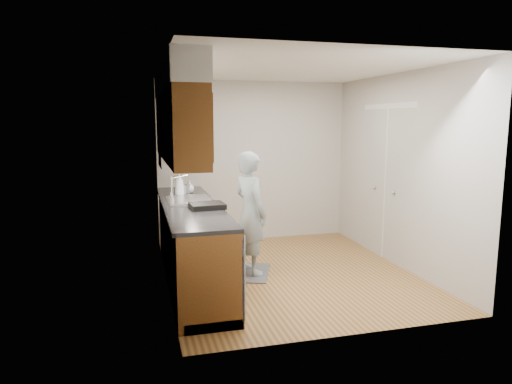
# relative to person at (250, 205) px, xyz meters

# --- Properties ---
(floor) EXTENTS (3.50, 3.50, 0.00)m
(floor) POSITION_rel_person_xyz_m (0.47, -0.10, -0.87)
(floor) COLOR #A0763C
(floor) RESTS_ON ground
(ceiling) EXTENTS (3.50, 3.50, 0.00)m
(ceiling) POSITION_rel_person_xyz_m (0.47, -0.10, 1.63)
(ceiling) COLOR white
(ceiling) RESTS_ON wall_left
(wall_left) EXTENTS (0.02, 3.50, 2.50)m
(wall_left) POSITION_rel_person_xyz_m (-1.03, -0.10, 0.38)
(wall_left) COLOR #BAB6AE
(wall_left) RESTS_ON floor
(wall_right) EXTENTS (0.02, 3.50, 2.50)m
(wall_right) POSITION_rel_person_xyz_m (1.97, -0.10, 0.38)
(wall_right) COLOR #BAB6AE
(wall_right) RESTS_ON floor
(wall_back) EXTENTS (3.00, 0.02, 2.50)m
(wall_back) POSITION_rel_person_xyz_m (0.47, 1.65, 0.38)
(wall_back) COLOR #BAB6AE
(wall_back) RESTS_ON floor
(counter) EXTENTS (0.64, 2.80, 1.30)m
(counter) POSITION_rel_person_xyz_m (-0.73, -0.10, -0.38)
(counter) COLOR brown
(counter) RESTS_ON floor
(upper_cabinets) EXTENTS (0.47, 2.80, 1.21)m
(upper_cabinets) POSITION_rel_person_xyz_m (-0.87, -0.06, 1.08)
(upper_cabinets) COLOR brown
(upper_cabinets) RESTS_ON wall_left
(closet_door) EXTENTS (0.02, 1.22, 2.05)m
(closet_door) POSITION_rel_person_xyz_m (1.95, 0.20, 0.15)
(closet_door) COLOR silver
(closet_door) RESTS_ON wall_right
(floor_mat) EXTENTS (0.67, 0.86, 0.01)m
(floor_mat) POSITION_rel_person_xyz_m (0.00, -0.00, -0.86)
(floor_mat) COLOR slate
(floor_mat) RESTS_ON floor
(person) EXTENTS (0.57, 0.70, 1.71)m
(person) POSITION_rel_person_xyz_m (0.00, 0.00, 0.00)
(person) COLOR #8DA0AB
(person) RESTS_ON floor_mat
(soap_bottle_a) EXTENTS (0.16, 0.16, 0.30)m
(soap_bottle_a) POSITION_rel_person_xyz_m (-0.81, 0.48, 0.22)
(soap_bottle_a) COLOR silver
(soap_bottle_a) RESTS_ON counter
(soap_bottle_b) EXTENTS (0.08, 0.09, 0.17)m
(soap_bottle_b) POSITION_rel_person_xyz_m (-0.75, 0.65, 0.15)
(soap_bottle_b) COLOR silver
(soap_bottle_b) RESTS_ON counter
(soap_bottle_c) EXTENTS (0.16, 0.16, 0.17)m
(soap_bottle_c) POSITION_rel_person_xyz_m (-0.66, 0.70, 0.15)
(soap_bottle_c) COLOR silver
(soap_bottle_c) RESTS_ON counter
(steel_can) EXTENTS (0.09, 0.09, 0.13)m
(steel_can) POSITION_rel_person_xyz_m (-0.69, 0.66, 0.13)
(steel_can) COLOR #A5A5AA
(steel_can) RESTS_ON counter
(dish_rack) EXTENTS (0.39, 0.33, 0.06)m
(dish_rack) POSITION_rel_person_xyz_m (-0.60, -0.45, 0.10)
(dish_rack) COLOR black
(dish_rack) RESTS_ON counter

